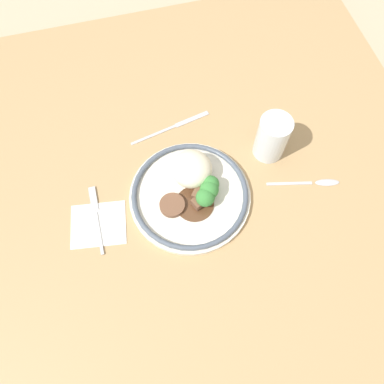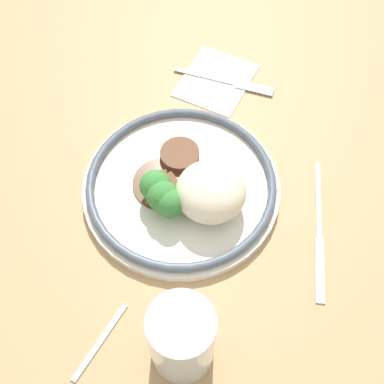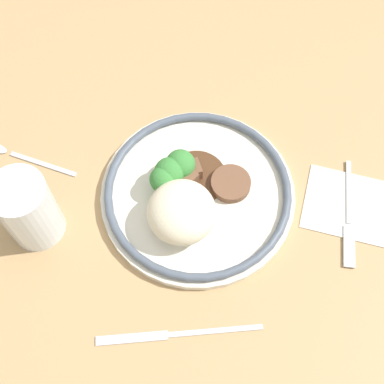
% 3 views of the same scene
% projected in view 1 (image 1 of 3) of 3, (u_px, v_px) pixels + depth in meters
% --- Properties ---
extents(ground_plane, '(8.00, 8.00, 0.00)m').
position_uv_depth(ground_plane, '(179.00, 212.00, 0.90)').
color(ground_plane, tan).
extents(dining_table, '(1.30, 1.29, 0.05)m').
position_uv_depth(dining_table, '(179.00, 209.00, 0.88)').
color(dining_table, tan).
rests_on(dining_table, ground).
extents(napkin, '(0.14, 0.12, 0.00)m').
position_uv_depth(napkin, '(99.00, 225.00, 0.84)').
color(napkin, white).
rests_on(napkin, dining_table).
extents(plate, '(0.28, 0.28, 0.08)m').
position_uv_depth(plate, '(192.00, 190.00, 0.85)').
color(plate, silver).
rests_on(plate, dining_table).
extents(juice_glass, '(0.07, 0.07, 0.12)m').
position_uv_depth(juice_glass, '(272.00, 139.00, 0.87)').
color(juice_glass, yellow).
rests_on(juice_glass, dining_table).
extents(fork, '(0.02, 0.17, 0.00)m').
position_uv_depth(fork, '(96.00, 213.00, 0.85)').
color(fork, '#B7B7BC').
rests_on(fork, napkin).
extents(knife, '(0.21, 0.05, 0.00)m').
position_uv_depth(knife, '(173.00, 127.00, 0.95)').
color(knife, '#B7B7BC').
rests_on(knife, dining_table).
extents(spoon, '(0.17, 0.05, 0.01)m').
position_uv_depth(spoon, '(318.00, 183.00, 0.88)').
color(spoon, '#B7B7BC').
rests_on(spoon, dining_table).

